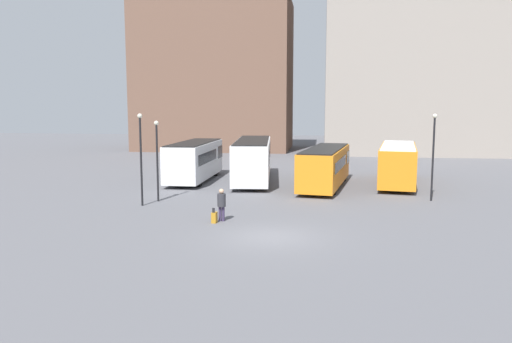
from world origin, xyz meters
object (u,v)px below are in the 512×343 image
Objects in this scene: bus_2 at (325,166)px; suitcase at (214,217)px; lamp_post_1 at (141,152)px; bus_3 at (398,163)px; lamp_post_0 at (433,150)px; bus_1 at (253,158)px; lamp_post_2 at (157,153)px; traveler at (222,202)px; bus_0 at (195,160)px.

bus_2 is 13.56m from suitcase.
bus_3 is at bearing 33.25° from lamp_post_1.
bus_3 is 6.95m from lamp_post_0.
suitcase is (-5.51, -12.32, -1.27)m from bus_2.
bus_1 is 11.04m from bus_3.
lamp_post_0 is at bearing 8.23° from lamp_post_2.
bus_2 reaches higher than traveler.
lamp_post_1 is at bearing 177.10° from bus_0.
suitcase is (0.13, -14.59, -1.48)m from bus_1.
bus_0 is 10.43m from lamp_post_1.
traveler is (0.41, -14.16, -0.77)m from bus_1.
traveler is (4.95, -13.61, -0.66)m from bus_0.
bus_1 is 2.18× the size of lamp_post_0.
lamp_post_1 is at bearing -108.46° from lamp_post_2.
bus_1 reaches higher than bus_2.
lamp_post_0 is at bearing -125.44° from bus_1.
traveler reaches higher than suitcase.
lamp_post_1 reaches higher than traveler.
traveler is 7.15m from lamp_post_2.
lamp_post_2 is at bearing 46.72° from suitcase.
traveler is 0.31× the size of lamp_post_1.
bus_1 is 10.53m from lamp_post_2.
bus_1 is at bearing 76.41° from bus_2.
bus_2 is 12.53m from lamp_post_2.
lamp_post_1 is (-16.08, -10.54, 1.58)m from bus_3.
bus_3 is 13.00× the size of suitcase.
bus_0 is at bearing 87.20° from lamp_post_1.
bus_1 is at bearing 96.88° from bus_3.
lamp_post_0 is 0.99× the size of lamp_post_1.
lamp_post_2 is at bearing 50.90° from traveler.
lamp_post_1 reaches higher than bus_2.
bus_2 is 8.22m from lamp_post_0.
bus_0 is 17.96m from lamp_post_0.
bus_2 is 2.10× the size of lamp_post_2.
bus_0 is at bearing 158.90° from lamp_post_0.
bus_3 is at bearing -32.93° from traveler.
lamp_post_1 is at bearing 137.13° from bus_2.
lamp_post_1 is at bearing 131.78° from bus_3.
lamp_post_2 reaches higher than bus_3.
lamp_post_0 reaches higher than bus_1.
traveler is at bearing -148.63° from lamp_post_0.
traveler is at bearing 164.58° from bus_2.
bus_1 is at bearing 5.08° from suitcase.
lamp_post_2 reaches higher than bus_0.
suitcase is at bearing 164.21° from bus_2.
bus_3 is 18.10m from lamp_post_2.
bus_0 reaches higher than suitcase.
lamp_post_2 is (0.48, 1.44, -0.24)m from lamp_post_1.
lamp_post_2 reaches higher than suitcase.
traveler is 2.13× the size of suitcase.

